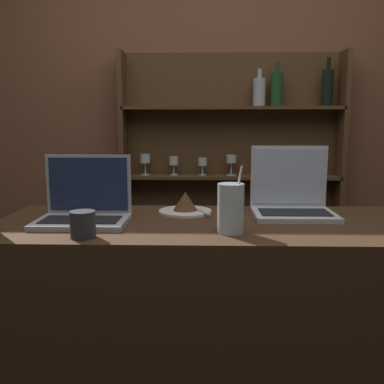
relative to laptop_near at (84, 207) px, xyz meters
The scene contains 8 objects.
bar_counter 0.72m from the laptop_near, ahead, with size 1.61×0.58×0.95m.
back_wall 1.52m from the laptop_near, 70.74° to the left, with size 7.00×0.06×2.70m.
back_shelf 1.46m from the laptop_near, 65.45° to the left, with size 1.40×0.18×1.73m.
laptop_near is the anchor object (origin of this frame).
laptop_far 0.76m from the laptop_near, 10.99° to the left, with size 0.29×0.24×0.25m.
cake_plate 0.38m from the laptop_near, 25.47° to the left, with size 0.20×0.20×0.08m.
water_glass 0.51m from the laptop_near, 14.80° to the right, with size 0.08×0.08×0.21m.
coffee_cup 0.21m from the laptop_near, 75.84° to the right, with size 0.08×0.08×0.08m.
Camera 1 is at (-0.08, -1.16, 1.29)m, focal length 40.00 mm.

